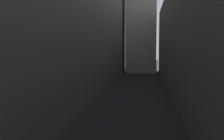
{
  "coord_description": "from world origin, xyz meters",
  "views": [
    {
      "loc": [
        1.83,
        6.43,
        7.84
      ],
      "look_at": [
        0.0,
        20.89,
        6.63
      ],
      "focal_mm": 44.71,
      "sensor_mm": 36.0,
      "label": 1
    }
  ],
  "objects": [
    {
      "name": "ground_plane",
      "position": [
        0.0,
        48.0,
        0.0
      ],
      "size": [
        264.0,
        264.0,
        0.0
      ],
      "primitive_type": "plane",
      "color": "black"
    },
    {
      "name": "building_block_left",
      "position": [
        -12.69,
        50.0,
        12.98
      ],
      "size": [
        14.37,
        108.0,
        25.96
      ],
      "primitive_type": "cube",
      "color": "#60594F",
      "rests_on": "ground"
    },
    {
      "name": "building_block_right",
      "position": [
        11.22,
        50.0,
        9.35
      ],
      "size": [
        11.44,
        108.0,
        18.69
      ],
      "primitive_type": "cube",
      "color": "#60594F",
      "rests_on": "ground"
    }
  ]
}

